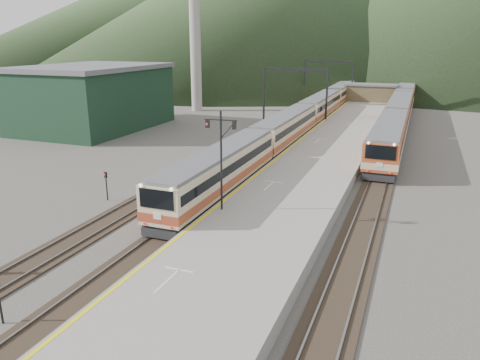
% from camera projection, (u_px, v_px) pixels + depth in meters
% --- Properties ---
extents(ground, '(400.00, 400.00, 0.00)m').
position_uv_depth(ground, '(9.00, 357.00, 18.52)').
color(ground, '#47423D').
rests_on(ground, ground).
extents(track_main, '(2.60, 200.00, 0.23)m').
position_uv_depth(track_main, '(284.00, 146.00, 54.23)').
color(track_main, black).
rests_on(track_main, ground).
extents(track_far, '(2.60, 200.00, 0.23)m').
position_uv_depth(track_far, '(244.00, 143.00, 55.94)').
color(track_far, black).
rests_on(track_far, ground).
extents(track_second, '(2.60, 200.00, 0.23)m').
position_uv_depth(track_second, '(388.00, 155.00, 50.28)').
color(track_second, black).
rests_on(track_second, ground).
extents(platform, '(8.00, 100.00, 1.00)m').
position_uv_depth(platform, '(330.00, 150.00, 50.39)').
color(platform, gray).
rests_on(platform, ground).
extents(gantry_near, '(9.55, 0.25, 8.00)m').
position_uv_depth(gantry_near, '(295.00, 85.00, 67.00)').
color(gantry_near, black).
rests_on(gantry_near, ground).
extents(gantry_far, '(9.55, 0.25, 8.00)m').
position_uv_depth(gantry_far, '(328.00, 74.00, 89.33)').
color(gantry_far, black).
rests_on(gantry_far, ground).
extents(warehouse, '(14.50, 20.50, 8.60)m').
position_uv_depth(warehouse, '(93.00, 97.00, 64.38)').
color(warehouse, black).
rests_on(warehouse, ground).
extents(smokestack, '(1.80, 1.80, 30.00)m').
position_uv_depth(smokestack, '(195.00, 20.00, 77.08)').
color(smokestack, '#9E998E').
rests_on(smokestack, ground).
extents(station_shed, '(9.40, 4.40, 3.10)m').
position_uv_depth(station_shed, '(371.00, 92.00, 85.52)').
color(station_shed, brown).
rests_on(station_shed, platform).
extents(hill_d, '(200.00, 200.00, 55.00)m').
position_uv_depth(hill_d, '(178.00, 10.00, 266.03)').
color(hill_d, '#27401C').
rests_on(hill_d, ground).
extents(main_train, '(2.83, 97.00, 3.45)m').
position_uv_depth(main_train, '(321.00, 107.00, 71.63)').
color(main_train, beige).
rests_on(main_train, track_main).
extents(second_train, '(3.09, 63.25, 3.77)m').
position_uv_depth(second_train, '(400.00, 110.00, 67.99)').
color(second_train, '#B04A24').
rests_on(second_train, track_second).
extents(signal_mast, '(2.20, 0.35, 6.68)m').
position_uv_depth(signal_mast, '(221.00, 150.00, 30.44)').
color(signal_mast, black).
rests_on(signal_mast, platform).
extents(short_signal_b, '(0.25, 0.20, 2.27)m').
position_uv_depth(short_signal_b, '(226.00, 151.00, 45.77)').
color(short_signal_b, black).
rests_on(short_signal_b, ground).
extents(short_signal_c, '(0.26, 0.23, 2.27)m').
position_uv_depth(short_signal_c, '(106.00, 182.00, 35.98)').
color(short_signal_c, black).
rests_on(short_signal_c, ground).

